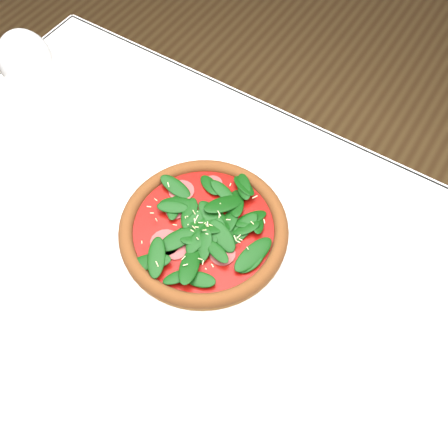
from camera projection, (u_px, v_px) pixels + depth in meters
The scene contains 5 objects.
ground at pixel (201, 383), 1.46m from camera, with size 6.00×6.00×0.00m, color brown.
dining_table at pixel (187, 296), 0.91m from camera, with size 1.21×0.81×0.75m.
plate at pixel (204, 233), 0.85m from camera, with size 0.33×0.33×0.01m.
pizza at pixel (204, 228), 0.83m from camera, with size 0.36×0.36×0.04m.
wine_glass at pixel (28, 65), 0.85m from camera, with size 0.09×0.09×0.22m.
Camera 1 is at (0.25, -0.26, 1.49)m, focal length 40.00 mm.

